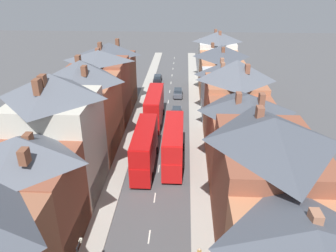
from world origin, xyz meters
The scene contains 11 objects.
pavement_left centered at (-5.10, 38.00, 0.07)m, with size 2.20×104.00×0.14m, color #A8A399.
pavement_right centered at (5.10, 38.00, 0.07)m, with size 2.20×104.00×0.14m, color #A8A399.
centre_line_dashes centered at (0.00, 36.00, 0.01)m, with size 0.14×97.80×0.01m.
terrace_row_left centered at (-10.19, 18.30, 6.08)m, with size 8.00×62.93×14.26m.
terrace_row_right centered at (10.18, 25.48, 5.59)m, with size 8.00×78.90×12.75m.
double_decker_bus_lead centered at (-1.81, 38.20, 2.82)m, with size 2.74×10.80×5.30m.
double_decker_bus_mid_street centered at (-1.81, 24.48, 2.82)m, with size 2.74×10.80×5.30m.
double_decker_bus_far_approaching centered at (1.79, 25.64, 2.82)m, with size 2.74×10.80×5.30m.
car_near_silver centered at (1.80, 41.02, 0.81)m, with size 1.90×4.47×1.60m.
car_parked_left_a centered at (-3.10, 60.41, 0.85)m, with size 1.90×4.22×1.68m.
car_parked_right_a centered at (1.80, 51.00, 0.84)m, with size 1.90×4.30×1.68m.
Camera 1 is at (3.03, -11.67, 22.99)m, focal length 35.00 mm.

